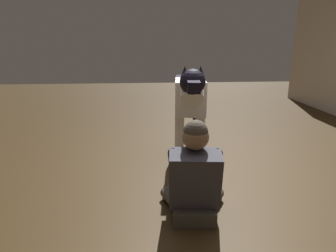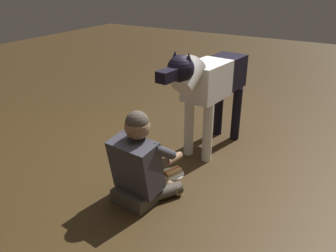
% 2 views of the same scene
% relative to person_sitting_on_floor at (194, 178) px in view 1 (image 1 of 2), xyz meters
% --- Properties ---
extents(ground_plane, '(15.00, 15.00, 0.00)m').
position_rel_person_sitting_on_floor_xyz_m(ground_plane, '(-0.80, 0.28, -0.33)').
color(ground_plane, '#372712').
extents(person_sitting_on_floor, '(0.67, 0.57, 0.82)m').
position_rel_person_sitting_on_floor_xyz_m(person_sitting_on_floor, '(0.00, 0.00, 0.00)').
color(person_sitting_on_floor, '#454038').
rests_on(person_sitting_on_floor, ground).
extents(large_dog, '(1.53, 0.41, 1.18)m').
position_rel_person_sitting_on_floor_xyz_m(large_dog, '(-1.09, 0.12, 0.44)').
color(large_dog, silver).
rests_on(large_dog, ground).
extents(hot_dog_on_plate, '(0.23, 0.23, 0.06)m').
position_rel_person_sitting_on_floor_xyz_m(hot_dog_on_plate, '(-0.46, 0.05, -0.31)').
color(hot_dog_on_plate, white).
rests_on(hot_dog_on_plate, ground).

